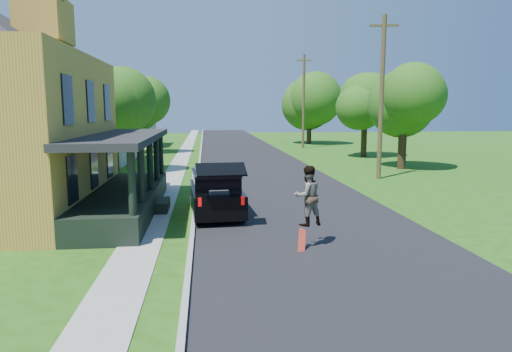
{
  "coord_description": "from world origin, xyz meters",
  "views": [
    {
      "loc": [
        -3.57,
        -12.5,
        4.08
      ],
      "look_at": [
        -1.85,
        3.0,
        1.81
      ],
      "focal_mm": 32.0,
      "sensor_mm": 36.0,
      "label": 1
    }
  ],
  "objects": [
    {
      "name": "tree_right_mid",
      "position": [
        10.05,
        25.76,
        5.02
      ],
      "size": [
        5.45,
        5.49,
        7.66
      ],
      "rotation": [
        0.0,
        0.0,
        -0.16
      ],
      "color": "black",
      "rests_on": "ground"
    },
    {
      "name": "black_suv",
      "position": [
        -3.2,
        5.13,
        0.86
      ],
      "size": [
        2.14,
        4.93,
        2.25
      ],
      "rotation": [
        0.0,
        0.0,
        0.07
      ],
      "color": "black",
      "rests_on": "ground"
    },
    {
      "name": "neighbor_house_mid",
      "position": [
        -13.5,
        24.0,
        4.19
      ],
      "size": [
        12.78,
        12.78,
        8.3
      ],
      "color": "#B6B0A1",
      "rests_on": "ground"
    },
    {
      "name": "tree_right_near",
      "position": [
        9.97,
        17.81,
        4.98
      ],
      "size": [
        5.32,
        5.32,
        7.57
      ],
      "rotation": [
        0.0,
        0.0,
        -0.13
      ],
      "color": "black",
      "rests_on": "ground"
    },
    {
      "name": "tree_left_mid",
      "position": [
        -9.56,
        18.26,
        5.08
      ],
      "size": [
        5.69,
        5.47,
        7.76
      ],
      "rotation": [
        0.0,
        0.0,
        0.16
      ],
      "color": "black",
      "rests_on": "ground"
    },
    {
      "name": "utility_pole_near",
      "position": [
        6.69,
        13.5,
        4.88
      ],
      "size": [
        1.63,
        0.44,
        9.47
      ],
      "rotation": [
        0.0,
        0.0,
        -0.2
      ],
      "color": "#4A3A22",
      "rests_on": "ground"
    },
    {
      "name": "tree_left_far",
      "position": [
        -9.74,
        31.22,
        5.28
      ],
      "size": [
        5.8,
        5.52,
        7.81
      ],
      "rotation": [
        0.0,
        0.0,
        0.27
      ],
      "color": "black",
      "rests_on": "ground"
    },
    {
      "name": "neighbor_house_far",
      "position": [
        -13.5,
        40.0,
        4.19
      ],
      "size": [
        12.78,
        12.78,
        8.3
      ],
      "color": "#B6B0A1",
      "rests_on": "ground"
    },
    {
      "name": "tree_right_far",
      "position": [
        8.78,
        41.43,
        5.58
      ],
      "size": [
        6.22,
        6.05,
        8.76
      ],
      "rotation": [
        0.0,
        0.0,
        0.07
      ],
      "color": "black",
      "rests_on": "ground"
    },
    {
      "name": "front_walk",
      "position": [
        -9.5,
        6.0,
        0.0
      ],
      "size": [
        6.5,
        1.2,
        0.03
      ],
      "primitive_type": "cube",
      "color": "gray",
      "rests_on": "ground"
    },
    {
      "name": "curb",
      "position": [
        -4.05,
        20.0,
        0.0
      ],
      "size": [
        0.15,
        120.0,
        0.12
      ],
      "primitive_type": "cube",
      "color": "#9B9B96",
      "rests_on": "ground"
    },
    {
      "name": "utility_pole_far",
      "position": [
        6.83,
        35.55,
        5.06
      ],
      "size": [
        1.62,
        0.54,
        9.82
      ],
      "rotation": [
        0.0,
        0.0,
        -0.26
      ],
      "color": "#4A3A22",
      "rests_on": "ground"
    },
    {
      "name": "street",
      "position": [
        0.0,
        20.0,
        0.0
      ],
      "size": [
        8.0,
        120.0,
        0.02
      ],
      "primitive_type": "cube",
      "color": "black",
      "rests_on": "ground"
    },
    {
      "name": "sidewalk",
      "position": [
        -5.6,
        20.0,
        0.0
      ],
      "size": [
        1.3,
        120.0,
        0.03
      ],
      "primitive_type": "cube",
      "color": "gray",
      "rests_on": "ground"
    },
    {
      "name": "ground",
      "position": [
        0.0,
        0.0,
        0.0
      ],
      "size": [
        140.0,
        140.0,
        0.0
      ],
      "primitive_type": "plane",
      "color": "#204E0F",
      "rests_on": "ground"
    },
    {
      "name": "skateboard",
      "position": [
        -0.82,
        0.16,
        0.23
      ],
      "size": [
        0.34,
        0.51,
        0.76
      ],
      "rotation": [
        0.0,
        0.0,
        0.19
      ],
      "color": "#AB210E",
      "rests_on": "ground"
    },
    {
      "name": "skateboarder",
      "position": [
        -0.59,
        0.51,
        1.56
      ],
      "size": [
        1.04,
        0.91,
        1.79
      ],
      "rotation": [
        0.0,
        0.0,
        3.45
      ],
      "color": "black",
      "rests_on": "ground"
    }
  ]
}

